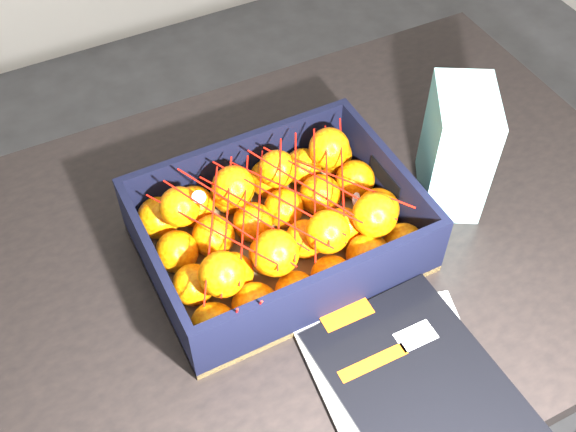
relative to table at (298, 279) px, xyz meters
name	(u,v)px	position (x,y,z in m)	size (l,w,h in m)	color
table	(298,279)	(0.00, 0.00, 0.00)	(1.21, 0.82, 0.75)	black
magazine_stack	(412,389)	(0.02, -0.29, 0.11)	(0.28, 0.34, 0.02)	beige
produce_crate	(279,235)	(-0.03, 0.00, 0.13)	(0.39, 0.30, 0.11)	olive
clementine_heap	(279,226)	(-0.03, 0.00, 0.16)	(0.37, 0.28, 0.12)	orange
mesh_net	(277,207)	(-0.04, 0.00, 0.21)	(0.33, 0.26, 0.09)	red
retail_carton	(457,148)	(0.27, -0.02, 0.20)	(0.09, 0.13, 0.20)	white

